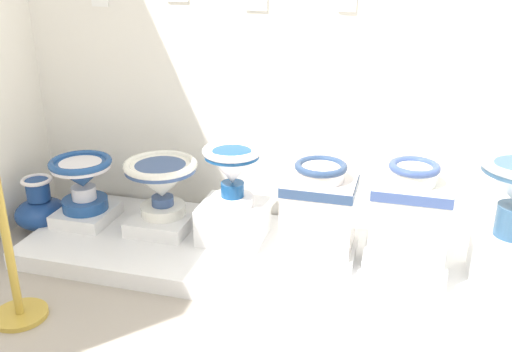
# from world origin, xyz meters

# --- Properties ---
(display_platform) EXTENTS (2.76, 0.86, 0.10)m
(display_platform) POSITION_xyz_m (1.65, 2.01, 0.05)
(display_platform) COLOR white
(display_platform) RESTS_ON ground_plane
(plinth_block_pale_glazed) EXTENTS (0.31, 0.34, 0.08)m
(plinth_block_pale_glazed) POSITION_xyz_m (0.49, 2.06, 0.13)
(plinth_block_pale_glazed) COLOR white
(plinth_block_pale_glazed) RESTS_ON display_platform
(antique_toilet_pale_glazed) EXTENTS (0.36, 0.36, 0.32)m
(antique_toilet_pale_glazed) POSITION_xyz_m (0.49, 2.06, 0.38)
(antique_toilet_pale_glazed) COLOR #204A8D
(antique_toilet_pale_glazed) RESTS_ON plinth_block_pale_glazed
(plinth_block_squat_floral) EXTENTS (0.34, 0.39, 0.08)m
(plinth_block_squat_floral) POSITION_xyz_m (0.97, 2.11, 0.14)
(plinth_block_squat_floral) COLOR white
(plinth_block_squat_floral) RESTS_ON display_platform
(antique_toilet_squat_floral) EXTENTS (0.42, 0.42, 0.33)m
(antique_toilet_squat_floral) POSITION_xyz_m (0.97, 2.11, 0.40)
(antique_toilet_squat_floral) COLOR white
(antique_toilet_squat_floral) RESTS_ON plinth_block_squat_floral
(plinth_block_leftmost) EXTENTS (0.35, 0.32, 0.21)m
(plinth_block_leftmost) POSITION_xyz_m (1.40, 2.08, 0.20)
(plinth_block_leftmost) COLOR white
(plinth_block_leftmost) RESTS_ON display_platform
(antique_toilet_leftmost) EXTENTS (0.32, 0.32, 0.33)m
(antique_toilet_leftmost) POSITION_xyz_m (1.40, 2.08, 0.53)
(antique_toilet_leftmost) COLOR white
(antique_toilet_leftmost) RESTS_ON plinth_block_leftmost
(plinth_block_slender_white) EXTENTS (0.40, 0.34, 0.06)m
(plinth_block_slender_white) POSITION_xyz_m (1.89, 2.02, 0.13)
(plinth_block_slender_white) COLOR white
(plinth_block_slender_white) RESTS_ON display_platform
(antique_toilet_slender_white) EXTENTS (0.37, 0.30, 0.46)m
(antique_toilet_slender_white) POSITION_xyz_m (1.89, 2.02, 0.39)
(antique_toilet_slender_white) COLOR white
(antique_toilet_slender_white) RESTS_ON plinth_block_slender_white
(plinth_block_central_ornate) EXTENTS (0.40, 0.29, 0.12)m
(plinth_block_central_ornate) POSITION_xyz_m (2.34, 1.95, 0.16)
(plinth_block_central_ornate) COLOR white
(plinth_block_central_ornate) RESTS_ON display_platform
(antique_toilet_central_ornate) EXTENTS (0.37, 0.26, 0.47)m
(antique_toilet_central_ornate) POSITION_xyz_m (2.34, 1.95, 0.45)
(antique_toilet_central_ornate) COLOR white
(antique_toilet_central_ornate) RESTS_ON plinth_block_central_ornate
(plinth_block_rightmost) EXTENTS (0.32, 0.36, 0.21)m
(plinth_block_rightmost) POSITION_xyz_m (2.81, 1.99, 0.20)
(plinth_block_rightmost) COLOR white
(plinth_block_rightmost) RESTS_ON display_platform
(decorative_vase_corner) EXTENTS (0.31, 0.31, 0.35)m
(decorative_vase_corner) POSITION_xyz_m (0.20, 2.03, 0.15)
(decorative_vase_corner) COLOR white
(decorative_vase_corner) RESTS_ON ground_plane
(stanchion_post_near_left) EXTENTS (0.25, 0.25, 1.00)m
(stanchion_post_near_left) POSITION_xyz_m (0.62, 1.24, 0.30)
(stanchion_post_near_left) COLOR gold
(stanchion_post_near_left) RESTS_ON ground_plane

